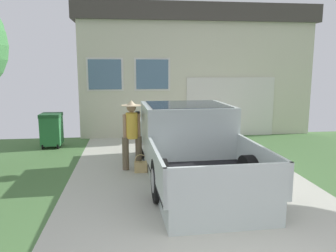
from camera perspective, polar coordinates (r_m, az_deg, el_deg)
pickup_truck at (r=7.88m, az=3.26°, el=-2.88°), size 2.26×5.16×1.59m
person_with_hat at (r=8.13m, az=-6.11°, el=-0.93°), size 0.48×0.48×1.68m
handbag at (r=8.06m, az=-4.60°, el=-6.76°), size 0.30×0.19×0.43m
house_with_garage at (r=15.26m, az=2.72°, el=9.41°), size 8.66×6.91×4.62m
wheeled_trash_bin at (r=11.00m, az=-19.00°, el=-0.48°), size 0.60×0.72×1.05m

